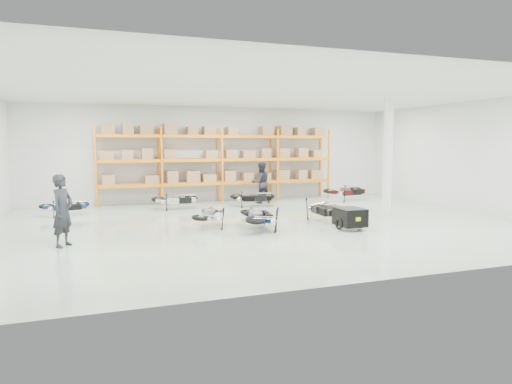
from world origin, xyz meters
name	(u,v)px	position (x,y,z in m)	size (l,w,h in m)	color
room	(269,159)	(0.00, 0.00, 2.25)	(18.00, 18.00, 18.00)	#AABEAC
pallet_rack	(220,154)	(0.00, 6.45, 2.26)	(11.28, 0.98, 3.62)	orange
structural_column	(388,157)	(5.20, 0.50, 2.25)	(0.25, 0.25, 4.50)	white
moto_blue_centre	(260,215)	(-0.74, -1.15, 0.51)	(0.75, 1.68, 1.03)	#081852
moto_silver_left	(211,212)	(-2.05, -0.06, 0.52)	(0.75, 1.69, 1.03)	silver
moto_black_far_left	(259,213)	(-0.70, -0.96, 0.55)	(0.80, 1.79, 1.09)	black
moto_touring_right	(326,206)	(2.06, -0.35, 0.57)	(0.83, 1.87, 1.14)	black
trailer	(350,217)	(2.06, -1.95, 0.40)	(0.87, 1.65, 0.69)	black
moto_back_a	(65,204)	(-6.76, 4.15, 0.48)	(0.69, 1.56, 0.95)	navy
moto_back_b	(176,197)	(-2.44, 4.56, 0.52)	(0.75, 1.69, 1.03)	#AEB3B8
moto_back_c	(253,195)	(0.89, 4.25, 0.52)	(0.76, 1.71, 1.05)	black
moto_back_d	(346,189)	(5.86, 4.66, 0.59)	(0.86, 1.94, 1.18)	#3D0C0C
person_left	(63,211)	(-6.49, -1.51, 0.97)	(0.71, 0.47, 1.95)	black
person_back	(261,183)	(1.65, 5.25, 0.96)	(0.93, 0.72, 1.91)	black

